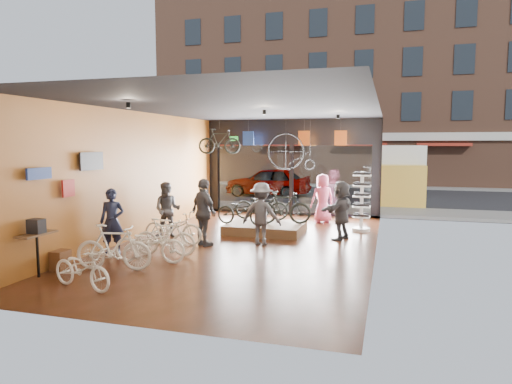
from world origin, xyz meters
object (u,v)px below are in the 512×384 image
at_px(floor_bike_0, 82,268).
at_px(floor_bike_4, 173,228).
at_px(display_bike_right, 261,205).
at_px(customer_1, 167,210).
at_px(display_bike_left, 242,211).
at_px(customer_4, 323,198).
at_px(display_platform, 265,228).
at_px(sunglasses_rack, 362,201).
at_px(street_car, 268,182).
at_px(display_bike_mid, 283,208).
at_px(floor_bike_2, 150,244).
at_px(customer_2, 204,212).
at_px(box_truck, 398,174).
at_px(hung_bike, 219,141).
at_px(floor_bike_3, 165,237).
at_px(floor_bike_1, 113,247).
at_px(customer_5, 341,210).
at_px(customer_3, 261,214).
at_px(penny_farthing, 293,153).
at_px(customer_0, 112,222).

height_order(floor_bike_0, floor_bike_4, floor_bike_4).
relative_size(display_bike_right, customer_1, 1.09).
distance_m(display_bike_left, customer_4, 3.56).
distance_m(display_platform, sunglasses_rack, 3.26).
xyz_separation_m(street_car, display_bike_mid, (3.16, -10.08, 0.04)).
height_order(street_car, sunglasses_rack, sunglasses_rack).
height_order(floor_bike_2, customer_2, customer_2).
relative_size(floor_bike_2, floor_bike_4, 0.98).
height_order(box_truck, display_bike_mid, box_truck).
relative_size(box_truck, display_bike_right, 3.83).
bearing_deg(hung_bike, floor_bike_4, 167.35).
xyz_separation_m(floor_bike_2, display_bike_mid, (2.25, 4.40, 0.37)).
bearing_deg(display_bike_right, floor_bike_3, 163.23).
bearing_deg(floor_bike_1, display_platform, -32.82).
xyz_separation_m(display_bike_left, customer_2, (-0.51, -1.84, 0.19)).
height_order(floor_bike_3, customer_5, customer_5).
xyz_separation_m(floor_bike_2, customer_5, (4.10, 4.00, 0.42)).
relative_size(customer_1, customer_2, 0.90).
height_order(floor_bike_4, display_bike_left, display_bike_left).
bearing_deg(floor_bike_4, box_truck, -27.07).
relative_size(floor_bike_3, display_bike_left, 0.93).
relative_size(floor_bike_0, customer_3, 0.89).
relative_size(display_platform, hung_bike, 1.52).
relative_size(customer_4, sunglasses_rack, 0.90).
relative_size(box_truck, customer_4, 3.98).
distance_m(floor_bike_3, hung_bike, 6.50).
bearing_deg(hung_bike, floor_bike_3, 170.57).
xyz_separation_m(box_truck, floor_bike_2, (-5.86, -13.48, -0.92)).
xyz_separation_m(customer_5, penny_farthing, (-2.13, 3.28, 1.62)).
bearing_deg(customer_4, display_bike_left, 22.95).
relative_size(display_bike_mid, display_bike_right, 0.96).
height_order(display_bike_left, customer_3, customer_3).
xyz_separation_m(box_truck, customer_1, (-6.85, -10.64, -0.54)).
bearing_deg(customer_4, hung_bike, -29.59).
xyz_separation_m(floor_bike_2, display_bike_right, (1.34, 5.07, 0.32)).
relative_size(display_bike_mid, customer_4, 1.00).
distance_m(display_platform, customer_0, 4.94).
xyz_separation_m(box_truck, floor_bike_1, (-6.30, -14.31, -0.85)).
bearing_deg(display_platform, customer_0, -128.24).
distance_m(floor_bike_1, display_bike_right, 6.16).
relative_size(floor_bike_1, customer_2, 0.93).
relative_size(customer_1, customer_5, 0.96).
bearing_deg(display_bike_right, street_car, 13.41).
height_order(display_platform, customer_4, customer_4).
xyz_separation_m(sunglasses_rack, penny_farthing, (-2.64, 1.76, 1.52)).
xyz_separation_m(box_truck, floor_bike_4, (-6.26, -11.45, -0.91)).
bearing_deg(customer_3, street_car, -73.69).
bearing_deg(floor_bike_1, customer_2, -29.24).
bearing_deg(penny_farthing, display_bike_right, -105.67).
xyz_separation_m(floor_bike_3, customer_0, (-1.38, -0.21, 0.37)).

